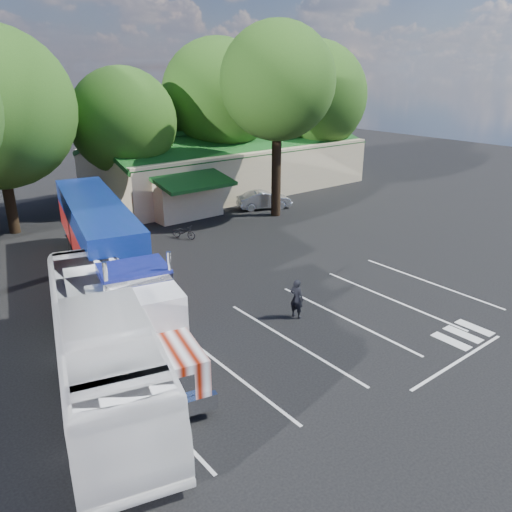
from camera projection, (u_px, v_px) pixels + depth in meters
ground at (210, 292)px, 24.62m from camera, size 120.00×120.00×0.00m
event_hall at (228, 165)px, 44.86m from camera, size 24.20×14.12×5.55m
tree_row_d at (123, 122)px, 37.44m from camera, size 8.00×8.00×10.60m
tree_row_e at (218, 96)px, 42.49m from camera, size 9.60×9.60×12.90m
tree_row_f at (312, 97)px, 47.51m from camera, size 10.40×10.40×13.00m
tree_near_right at (278, 82)px, 34.17m from camera, size 8.00×8.00×13.50m
semi_truck at (107, 247)px, 23.75m from camera, size 6.71×20.15×4.21m
woman at (297, 298)px, 21.90m from camera, size 0.58×0.74×1.80m
bicycle at (184, 232)px, 32.23m from camera, size 1.30×1.76×0.88m
tour_bus at (102, 341)px, 16.95m from camera, size 5.92×12.47×3.39m
silver_sedan at (264, 200)px, 39.03m from camera, size 4.43×2.87×1.38m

